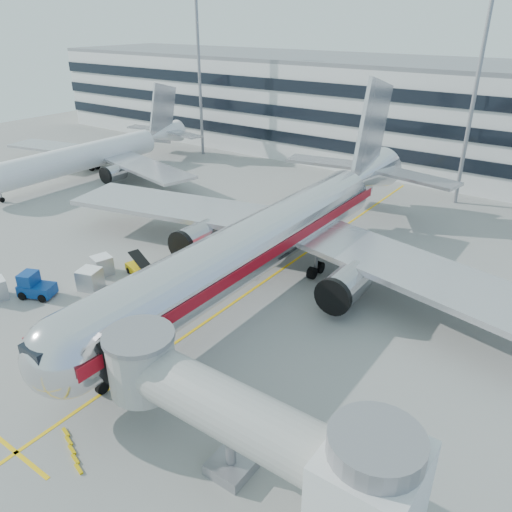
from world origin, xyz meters
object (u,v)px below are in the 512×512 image
Objects in this scene: cargo_container_left at (102,265)px; cargo_container_right at (90,279)px; belt_loader at (143,271)px; baggage_tug at (35,286)px; main_jet at (274,234)px; ramp_worker at (78,333)px.

cargo_container_left is 0.92× the size of cargo_container_right.
baggage_tug is (-4.91, -7.79, 0.35)m from belt_loader.
baggage_tug is at bearing -127.36° from cargo_container_right.
belt_loader reaches higher than cargo_container_right.
main_jet is 11.16× the size of belt_loader.
belt_loader is 1.36× the size of baggage_tug.
ramp_worker is at bearing -47.45° from cargo_container_left.
ramp_worker is (7.60, -8.28, 0.13)m from cargo_container_left.
belt_loader is at bearing -142.95° from main_jet.
baggage_tug is at bearing -122.26° from belt_loader.
baggage_tug is at bearing -102.63° from cargo_container_left.
belt_loader is at bearing 57.74° from baggage_tug.
cargo_container_right is (-11.80, -11.45, -3.29)m from main_jet.
baggage_tug is 1.66× the size of ramp_worker.
main_jet reaches higher than belt_loader.
cargo_container_left is 2.83m from cargo_container_right.
cargo_container_left is (-3.55, -1.71, 0.27)m from belt_loader.
cargo_container_left is (1.36, 6.08, -0.08)m from baggage_tug.
baggage_tug is at bearing -134.02° from main_jet.
main_jet reaches higher than cargo_container_left.
ramp_worker is (4.05, -9.99, 0.40)m from belt_loader.
cargo_container_left is at bearing -154.32° from belt_loader.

